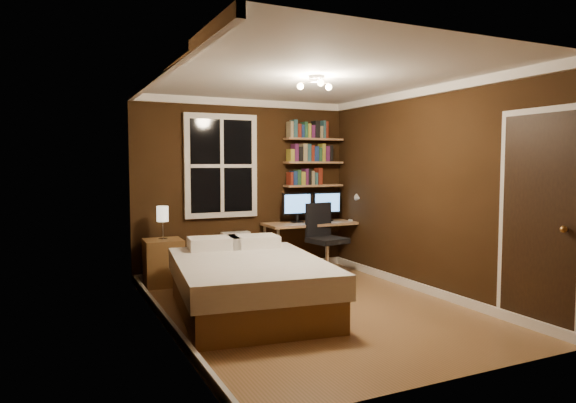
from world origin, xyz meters
name	(u,v)px	position (x,y,z in m)	size (l,w,h in m)	color
floor	(311,308)	(0.00, 0.00, 0.00)	(4.20, 4.20, 0.00)	olive
wall_back	(244,187)	(0.00, 2.10, 1.25)	(3.20, 0.04, 2.50)	black
wall_left	(163,199)	(-1.60, 0.00, 1.25)	(0.04, 4.20, 2.50)	black
wall_right	(428,191)	(1.60, 0.00, 1.25)	(0.04, 4.20, 2.50)	black
ceiling	(312,77)	(0.00, 0.00, 2.50)	(3.20, 4.20, 0.02)	white
window	(221,166)	(-0.35, 2.06, 1.55)	(1.06, 0.06, 1.46)	white
door	(538,223)	(1.59, -1.55, 1.02)	(0.03, 0.82, 2.05)	black
door_knob	(564,229)	(1.55, -1.85, 1.00)	(0.06, 0.06, 0.06)	#C98E46
ceiling_fixture	(317,85)	(0.00, -0.10, 2.40)	(0.44, 0.44, 0.18)	beige
bookshelf_lower	(313,186)	(1.08, 1.98, 1.25)	(0.92, 0.22, 0.03)	#A97C52
books_row_lower	(313,177)	(1.08, 1.98, 1.38)	(0.54, 0.16, 0.23)	maroon
bookshelf_middle	(313,163)	(1.08, 1.98, 1.60)	(0.92, 0.22, 0.03)	#A97C52
books_row_middle	(314,154)	(1.08, 1.98, 1.73)	(0.66, 0.16, 0.23)	navy
bookshelf_upper	(314,139)	(1.08, 1.98, 1.95)	(0.92, 0.22, 0.03)	#A97C52
books_row_upper	(314,131)	(1.08, 1.98, 2.08)	(0.66, 0.16, 0.23)	#285E3A
bed	(249,284)	(-0.67, 0.17, 0.30)	(1.76, 2.26, 0.71)	brown
nightstand	(163,262)	(-1.24, 1.77, 0.30)	(0.48, 0.48, 0.60)	brown
bedside_lamp	(163,223)	(-1.24, 1.77, 0.82)	(0.15, 0.15, 0.43)	beige
radiator	(236,253)	(-0.17, 1.99, 0.31)	(0.41, 0.14, 0.61)	silver
desk	(314,226)	(0.99, 1.80, 0.65)	(1.51, 0.56, 0.71)	#A97C52
monitor_left	(297,208)	(0.75, 1.87, 0.94)	(0.47, 0.12, 0.44)	black
monitor_right	(327,206)	(1.26, 1.87, 0.94)	(0.47, 0.12, 0.44)	black
desk_lamp	(355,207)	(1.61, 1.65, 0.93)	(0.14, 0.32, 0.44)	silver
office_chair	(325,248)	(0.96, 1.40, 0.39)	(0.56, 0.56, 1.02)	black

